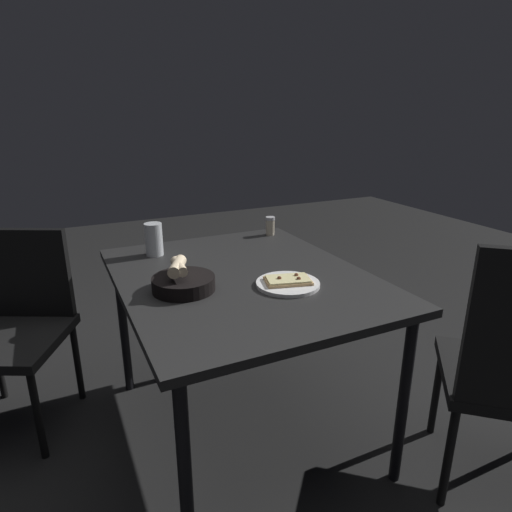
{
  "coord_description": "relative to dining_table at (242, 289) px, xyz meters",
  "views": [
    {
      "loc": [
        1.46,
        -0.64,
        1.33
      ],
      "look_at": [
        -0.08,
        0.1,
        0.76
      ],
      "focal_mm": 30.8,
      "sensor_mm": 36.0,
      "label": 1
    }
  ],
  "objects": [
    {
      "name": "chair_far",
      "position": [
        -0.51,
        -0.84,
        -0.17
      ],
      "size": [
        0.59,
        0.59,
        0.84
      ],
      "color": "black",
      "rests_on": "ground"
    },
    {
      "name": "dining_table",
      "position": [
        0.0,
        0.0,
        0.0
      ],
      "size": [
        1.13,
        0.92,
        0.72
      ],
      "color": "black",
      "rests_on": "ground"
    },
    {
      "name": "bread_basket",
      "position": [
        0.05,
        -0.25,
        0.1
      ],
      "size": [
        0.22,
        0.22,
        0.11
      ],
      "color": "black",
      "rests_on": "dining_table"
    },
    {
      "name": "beer_glass",
      "position": [
        -0.38,
        -0.25,
        0.12
      ],
      "size": [
        0.08,
        0.08,
        0.14
      ],
      "color": "silver",
      "rests_on": "dining_table"
    },
    {
      "name": "ground",
      "position": [
        0.0,
        0.0,
        -0.66
      ],
      "size": [
        8.0,
        8.0,
        0.0
      ],
      "primitive_type": "plane",
      "color": "black"
    },
    {
      "name": "pepper_shaker",
      "position": [
        -0.46,
        0.36,
        0.1
      ],
      "size": [
        0.05,
        0.05,
        0.09
      ],
      "color": "#BFB299",
      "rests_on": "dining_table"
    },
    {
      "name": "pizza_plate",
      "position": [
        0.18,
        0.11,
        0.07
      ],
      "size": [
        0.23,
        0.23,
        0.04
      ],
      "color": "white",
      "rests_on": "dining_table"
    }
  ]
}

